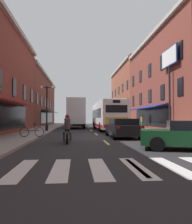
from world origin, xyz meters
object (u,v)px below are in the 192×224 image
(sedan_mid, at_px, (123,128))
(bicycle_near, at_px, (32,132))
(transit_bus, at_px, (107,115))
(street_lamp_twin, at_px, (47,106))
(box_truck, at_px, (76,114))
(billboard_sign, at_px, (169,67))
(motorcycle_rider, at_px, (67,131))
(pedestrian_far, at_px, (142,121))
(sedan_near, at_px, (75,122))

(sedan_mid, relative_size, bicycle_near, 2.69)
(transit_bus, height_order, bicycle_near, transit_bus)
(transit_bus, bearing_deg, street_lamp_twin, -155.48)
(transit_bus, distance_m, bicycle_near, 12.24)
(box_truck, bearing_deg, billboard_sign, -50.46)
(motorcycle_rider, xyz_separation_m, pedestrian_far, (9.05, 14.78, 0.32))
(street_lamp_twin, bearing_deg, bicycle_near, -90.46)
(sedan_near, xyz_separation_m, pedestrian_far, (8.74, -13.82, 0.32))
(sedan_near, relative_size, street_lamp_twin, 1.03)
(transit_bus, xyz_separation_m, sedan_mid, (-0.24, -9.75, -1.02))
(billboard_sign, bearing_deg, pedestrian_far, 92.11)
(billboard_sign, height_order, street_lamp_twin, billboard_sign)
(motorcycle_rider, bearing_deg, billboard_sign, 36.93)
(sedan_mid, xyz_separation_m, motorcycle_rider, (-3.93, -3.04, -0.01))
(sedan_near, height_order, pedestrian_far, pedestrian_far)
(transit_bus, bearing_deg, sedan_near, 103.72)
(box_truck, xyz_separation_m, street_lamp_twin, (-2.94, -8.04, 0.64))
(bicycle_near, xyz_separation_m, street_lamp_twin, (0.06, 7.11, 2.21))
(sedan_mid, bearing_deg, pedestrian_far, 66.47)
(sedan_mid, bearing_deg, billboard_sign, 36.39)
(billboard_sign, bearing_deg, street_lamp_twin, 167.00)
(bicycle_near, distance_m, pedestrian_far, 16.80)
(motorcycle_rider, bearing_deg, pedestrian_far, 58.53)
(sedan_near, bearing_deg, pedestrian_far, -57.70)
(box_truck, height_order, sedan_mid, box_truck)
(billboard_sign, xyz_separation_m, box_truck, (-8.89, 10.77, -4.27))
(transit_bus, distance_m, motorcycle_rider, 13.49)
(billboard_sign, bearing_deg, transit_bus, 131.80)
(billboard_sign, distance_m, sedan_mid, 8.75)
(motorcycle_rider, bearing_deg, sedan_near, 89.37)
(sedan_mid, height_order, motorcycle_rider, motorcycle_rider)
(billboard_sign, relative_size, motorcycle_rider, 3.85)
(billboard_sign, relative_size, bicycle_near, 4.65)
(sedan_near, bearing_deg, sedan_mid, -81.94)
(transit_bus, relative_size, motorcycle_rider, 5.62)
(transit_bus, xyz_separation_m, pedestrian_far, (4.88, 1.99, -0.72))
(pedestrian_far, xyz_separation_m, street_lamp_twin, (-11.54, -5.04, 1.68))
(pedestrian_far, bearing_deg, street_lamp_twin, 17.36)
(transit_bus, distance_m, street_lamp_twin, 7.39)
(billboard_sign, relative_size, pedestrian_far, 4.61)
(billboard_sign, relative_size, sedan_near, 1.67)
(billboard_sign, height_order, motorcycle_rider, billboard_sign)
(box_truck, bearing_deg, pedestrian_far, -19.23)
(box_truck, height_order, sedan_near, box_truck)
(sedan_near, relative_size, pedestrian_far, 2.76)
(pedestrian_far, height_order, street_lamp_twin, street_lamp_twin)
(box_truck, distance_m, sedan_mid, 15.22)
(sedan_near, bearing_deg, transit_bus, -76.28)
(billboard_sign, xyz_separation_m, street_lamp_twin, (-11.83, 2.73, -3.63))
(sedan_near, bearing_deg, street_lamp_twin, -98.47)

